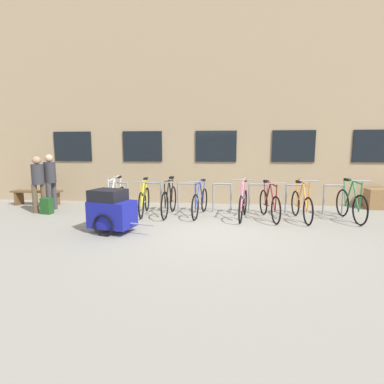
{
  "coord_description": "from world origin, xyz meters",
  "views": [
    {
      "loc": [
        0.25,
        -6.28,
        1.77
      ],
      "look_at": [
        -0.6,
        1.6,
        0.61
      ],
      "focal_mm": 27.38,
      "sensor_mm": 36.0,
      "label": 1
    }
  ],
  "objects_px": {
    "bicycle_maroon": "(269,204)",
    "person_browsing": "(50,178)",
    "person_by_bench": "(38,181)",
    "bicycle_orange": "(301,205)",
    "bicycle_black": "(169,200)",
    "bicycle_yellow": "(144,200)",
    "bicycle_green": "(351,204)",
    "wooden_bench": "(37,194)",
    "bicycle_white": "(116,199)",
    "bicycle_blue": "(200,202)",
    "planter_box": "(379,199)",
    "bicycle_pink": "(243,203)",
    "backpack": "(47,206)",
    "bike_trailer": "(111,210)"
  },
  "relations": [
    {
      "from": "bicycle_green",
      "to": "backpack",
      "type": "bearing_deg",
      "value": -178.86
    },
    {
      "from": "bicycle_maroon",
      "to": "backpack",
      "type": "height_order",
      "value": "bicycle_maroon"
    },
    {
      "from": "bicycle_orange",
      "to": "bicycle_yellow",
      "type": "height_order",
      "value": "bicycle_orange"
    },
    {
      "from": "bicycle_blue",
      "to": "backpack",
      "type": "distance_m",
      "value": 4.23
    },
    {
      "from": "planter_box",
      "to": "bicycle_pink",
      "type": "bearing_deg",
      "value": -158.82
    },
    {
      "from": "bicycle_pink",
      "to": "person_by_bench",
      "type": "distance_m",
      "value": 5.67
    },
    {
      "from": "bicycle_yellow",
      "to": "person_browsing",
      "type": "relative_size",
      "value": 1.06
    },
    {
      "from": "person_by_bench",
      "to": "bike_trailer",
      "type": "bearing_deg",
      "value": -31.36
    },
    {
      "from": "bicycle_green",
      "to": "backpack",
      "type": "height_order",
      "value": "bicycle_green"
    },
    {
      "from": "bicycle_blue",
      "to": "planter_box",
      "type": "bearing_deg",
      "value": 15.09
    },
    {
      "from": "bicycle_yellow",
      "to": "person_by_bench",
      "type": "bearing_deg",
      "value": -177.57
    },
    {
      "from": "wooden_bench",
      "to": "person_by_bench",
      "type": "distance_m",
      "value": 1.42
    },
    {
      "from": "bicycle_green",
      "to": "wooden_bench",
      "type": "height_order",
      "value": "bicycle_green"
    },
    {
      "from": "bicycle_orange",
      "to": "bicycle_maroon",
      "type": "height_order",
      "value": "bicycle_orange"
    },
    {
      "from": "bicycle_yellow",
      "to": "bike_trailer",
      "type": "bearing_deg",
      "value": -97.06
    },
    {
      "from": "bicycle_white",
      "to": "planter_box",
      "type": "bearing_deg",
      "value": 10.6
    },
    {
      "from": "bicycle_pink",
      "to": "person_browsing",
      "type": "xyz_separation_m",
      "value": [
        -5.51,
        0.42,
        0.55
      ]
    },
    {
      "from": "bicycle_pink",
      "to": "person_browsing",
      "type": "bearing_deg",
      "value": 175.65
    },
    {
      "from": "bicycle_orange",
      "to": "bicycle_pink",
      "type": "bearing_deg",
      "value": 179.26
    },
    {
      "from": "bicycle_pink",
      "to": "bicycle_black",
      "type": "bearing_deg",
      "value": 176.06
    },
    {
      "from": "bicycle_maroon",
      "to": "bicycle_white",
      "type": "height_order",
      "value": "bicycle_white"
    },
    {
      "from": "bicycle_yellow",
      "to": "person_browsing",
      "type": "xyz_separation_m",
      "value": [
        -2.85,
        0.25,
        0.55
      ]
    },
    {
      "from": "bicycle_yellow",
      "to": "backpack",
      "type": "bearing_deg",
      "value": -174.27
    },
    {
      "from": "bicycle_orange",
      "to": "person_by_bench",
      "type": "bearing_deg",
      "value": 179.48
    },
    {
      "from": "bicycle_white",
      "to": "bicycle_black",
      "type": "bearing_deg",
      "value": -1.29
    },
    {
      "from": "backpack",
      "to": "planter_box",
      "type": "distance_m",
      "value": 9.6
    },
    {
      "from": "bicycle_orange",
      "to": "bicycle_yellow",
      "type": "xyz_separation_m",
      "value": [
        -4.12,
        0.19,
        0.0
      ]
    },
    {
      "from": "bicycle_white",
      "to": "bike_trailer",
      "type": "height_order",
      "value": "bicycle_white"
    },
    {
      "from": "bicycle_maroon",
      "to": "bicycle_white",
      "type": "relative_size",
      "value": 0.99
    },
    {
      "from": "bicycle_pink",
      "to": "bicycle_yellow",
      "type": "xyz_separation_m",
      "value": [
        -2.67,
        0.17,
        -0.0
      ]
    },
    {
      "from": "wooden_bench",
      "to": "bicycle_blue",
      "type": "bearing_deg",
      "value": -9.84
    },
    {
      "from": "bicycle_maroon",
      "to": "person_browsing",
      "type": "distance_m",
      "value": 6.22
    },
    {
      "from": "backpack",
      "to": "bicycle_green",
      "type": "bearing_deg",
      "value": 9.75
    },
    {
      "from": "bicycle_orange",
      "to": "bicycle_blue",
      "type": "bearing_deg",
      "value": 175.66
    },
    {
      "from": "bicycle_black",
      "to": "person_by_bench",
      "type": "bearing_deg",
      "value": -178.61
    },
    {
      "from": "person_by_bench",
      "to": "bicycle_orange",
      "type": "bearing_deg",
      "value": -0.52
    },
    {
      "from": "bicycle_black",
      "to": "bicycle_blue",
      "type": "relative_size",
      "value": 1.01
    },
    {
      "from": "bicycle_blue",
      "to": "bicycle_maroon",
      "type": "distance_m",
      "value": 1.8
    },
    {
      "from": "person_by_bench",
      "to": "bicycle_black",
      "type": "bearing_deg",
      "value": 1.39
    },
    {
      "from": "bicycle_orange",
      "to": "bicycle_maroon",
      "type": "distance_m",
      "value": 0.79
    },
    {
      "from": "bicycle_maroon",
      "to": "planter_box",
      "type": "xyz_separation_m",
      "value": [
        3.44,
        1.58,
        -0.08
      ]
    },
    {
      "from": "bicycle_orange",
      "to": "wooden_bench",
      "type": "bearing_deg",
      "value": 171.95
    },
    {
      "from": "wooden_bench",
      "to": "person_browsing",
      "type": "bearing_deg",
      "value": -36.53
    },
    {
      "from": "bicycle_yellow",
      "to": "bicycle_orange",
      "type": "bearing_deg",
      "value": -2.66
    },
    {
      "from": "wooden_bench",
      "to": "person_browsing",
      "type": "relative_size",
      "value": 0.96
    },
    {
      "from": "bicycle_orange",
      "to": "bicycle_black",
      "type": "xyz_separation_m",
      "value": [
        -3.42,
        0.15,
        0.02
      ]
    },
    {
      "from": "bicycle_yellow",
      "to": "bicycle_black",
      "type": "bearing_deg",
      "value": -3.02
    },
    {
      "from": "bicycle_blue",
      "to": "bike_trailer",
      "type": "xyz_separation_m",
      "value": [
        -1.76,
        -1.81,
        0.11
      ]
    },
    {
      "from": "bicycle_green",
      "to": "backpack",
      "type": "xyz_separation_m",
      "value": [
        -8.02,
        -0.16,
        -0.18
      ]
    },
    {
      "from": "person_by_bench",
      "to": "person_browsing",
      "type": "bearing_deg",
      "value": 70.47
    }
  ]
}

